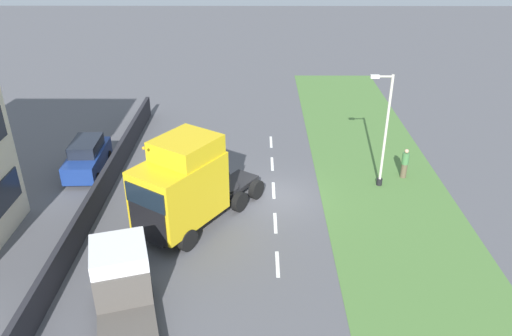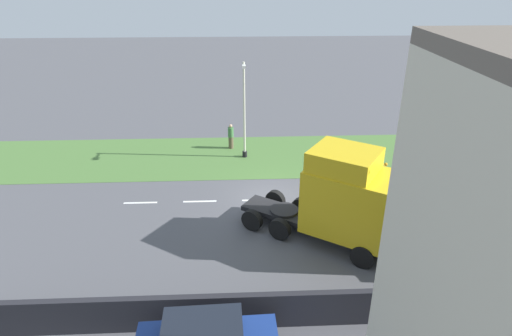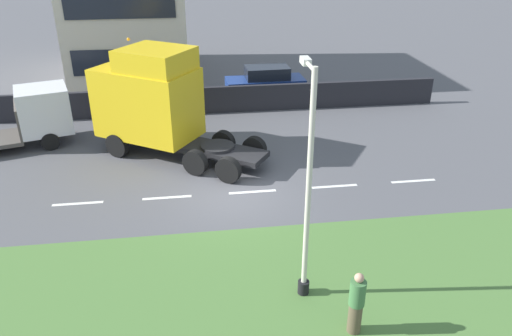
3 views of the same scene
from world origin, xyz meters
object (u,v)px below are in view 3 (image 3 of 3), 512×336
lorry_cab (153,102)px  parked_car (266,84)px  pedestrian (356,304)px  flatbed_truck (32,116)px  lamp_post (307,199)px

lorry_cab → parked_car: bearing=-8.3°
lorry_cab → parked_car: lorry_cab is taller
parked_car → pedestrian: size_ratio=2.52×
flatbed_truck → lamp_post: 15.33m
lorry_cab → flatbed_truck: 5.81m
lorry_cab → lamp_post: bearing=-122.9°
lamp_post → pedestrian: size_ratio=3.57×
lorry_cab → pedestrian: 12.91m
lorry_cab → parked_car: size_ratio=1.65×
lorry_cab → lamp_post: lamp_post is taller
flatbed_truck → lamp_post: (-11.68, -9.81, 1.54)m
parked_car → pedestrian: bearing=176.0°
lamp_post → lorry_cab: bearing=23.2°
parked_car → pedestrian: (-18.17, 0.62, -0.08)m
lamp_post → pedestrian: (-1.65, -0.92, -2.05)m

